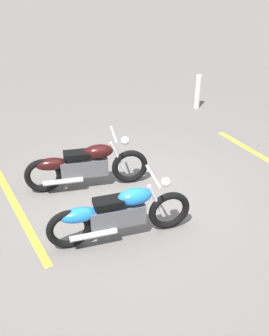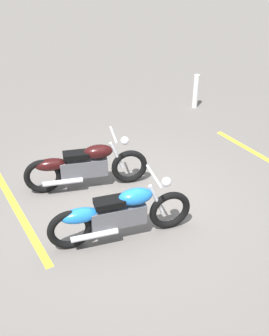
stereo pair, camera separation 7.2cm
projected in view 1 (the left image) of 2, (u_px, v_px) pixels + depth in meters
ground_plane at (124, 203)px, 6.85m from camera, size 60.00×60.00×0.00m
motorcycle_bright_foreground at (117, 214)px, 5.84m from camera, size 2.21×0.71×1.04m
motorcycle_dark_foreground at (84, 165)px, 7.02m from camera, size 2.17×0.82×1.04m
bollard_post at (198, 92)px, 10.22m from camera, size 0.14×0.14×0.88m
parking_stripe_near at (17, 207)px, 6.72m from camera, size 0.24×3.20×0.01m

